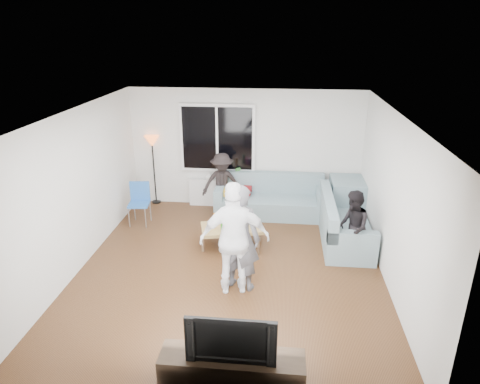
# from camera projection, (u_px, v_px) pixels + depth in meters

# --- Properties ---
(floor) EXTENTS (5.00, 5.50, 0.04)m
(floor) POSITION_uv_depth(u_px,v_px,m) (231.00, 269.00, 7.16)
(floor) COLOR #56351C
(floor) RESTS_ON ground
(ceiling) EXTENTS (5.00, 5.50, 0.04)m
(ceiling) POSITION_uv_depth(u_px,v_px,m) (229.00, 113.00, 6.20)
(ceiling) COLOR white
(ceiling) RESTS_ON ground
(wall_back) EXTENTS (5.00, 0.04, 2.60)m
(wall_back) POSITION_uv_depth(u_px,v_px,m) (245.00, 149.00, 9.25)
(wall_back) COLOR silver
(wall_back) RESTS_ON ground
(wall_front) EXTENTS (5.00, 0.04, 2.60)m
(wall_front) POSITION_uv_depth(u_px,v_px,m) (195.00, 303.00, 4.12)
(wall_front) COLOR silver
(wall_front) RESTS_ON ground
(wall_left) EXTENTS (0.04, 5.50, 2.60)m
(wall_left) POSITION_uv_depth(u_px,v_px,m) (76.00, 191.00, 6.92)
(wall_left) COLOR silver
(wall_left) RESTS_ON ground
(wall_right) EXTENTS (0.04, 5.50, 2.60)m
(wall_right) POSITION_uv_depth(u_px,v_px,m) (395.00, 203.00, 6.45)
(wall_right) COLOR silver
(wall_right) RESTS_ON ground
(window_frame) EXTENTS (1.62, 0.06, 1.47)m
(window_frame) POSITION_uv_depth(u_px,v_px,m) (217.00, 138.00, 9.14)
(window_frame) COLOR white
(window_frame) RESTS_ON wall_back
(window_glass) EXTENTS (1.50, 0.02, 1.35)m
(window_glass) POSITION_uv_depth(u_px,v_px,m) (217.00, 139.00, 9.10)
(window_glass) COLOR black
(window_glass) RESTS_ON window_frame
(window_mullion) EXTENTS (0.05, 0.03, 1.35)m
(window_mullion) POSITION_uv_depth(u_px,v_px,m) (217.00, 139.00, 9.09)
(window_mullion) COLOR white
(window_mullion) RESTS_ON window_frame
(radiator) EXTENTS (1.30, 0.12, 0.62)m
(radiator) POSITION_uv_depth(u_px,v_px,m) (218.00, 193.00, 9.55)
(radiator) COLOR silver
(radiator) RESTS_ON floor
(potted_plant) EXTENTS (0.18, 0.15, 0.32)m
(potted_plant) POSITION_uv_depth(u_px,v_px,m) (237.00, 174.00, 9.31)
(potted_plant) COLOR #33702D
(potted_plant) RESTS_ON radiator
(vase) EXTENTS (0.18, 0.18, 0.16)m
(vase) POSITION_uv_depth(u_px,v_px,m) (209.00, 176.00, 9.40)
(vase) COLOR white
(vase) RESTS_ON radiator
(sofa_back_section) EXTENTS (2.30, 0.85, 0.85)m
(sofa_back_section) POSITION_uv_depth(u_px,v_px,m) (270.00, 196.00, 9.05)
(sofa_back_section) COLOR gray
(sofa_back_section) RESTS_ON floor
(sofa_right_section) EXTENTS (2.00, 0.85, 0.85)m
(sofa_right_section) POSITION_uv_depth(u_px,v_px,m) (345.00, 219.00, 7.96)
(sofa_right_section) COLOR gray
(sofa_right_section) RESTS_ON floor
(sofa_corner) EXTENTS (0.85, 0.85, 0.85)m
(sofa_corner) POSITION_uv_depth(u_px,v_px,m) (351.00, 199.00, 8.89)
(sofa_corner) COLOR gray
(sofa_corner) RESTS_ON floor
(cushion_yellow) EXTENTS (0.39, 0.33, 0.14)m
(cushion_yellow) POSITION_uv_depth(u_px,v_px,m) (226.00, 191.00, 9.09)
(cushion_yellow) COLOR gold
(cushion_yellow) RESTS_ON sofa_back_section
(cushion_red) EXTENTS (0.38, 0.32, 0.13)m
(cushion_red) POSITION_uv_depth(u_px,v_px,m) (243.00, 190.00, 9.13)
(cushion_red) COLOR maroon
(cushion_red) RESTS_ON sofa_back_section
(coffee_table) EXTENTS (1.21, 0.85, 0.40)m
(coffee_table) POSITION_uv_depth(u_px,v_px,m) (232.00, 236.00, 7.81)
(coffee_table) COLOR tan
(coffee_table) RESTS_ON floor
(pitcher) EXTENTS (0.17, 0.17, 0.17)m
(pitcher) POSITION_uv_depth(u_px,v_px,m) (230.00, 223.00, 7.68)
(pitcher) COLOR maroon
(pitcher) RESTS_ON coffee_table
(side_chair) EXTENTS (0.44, 0.44, 0.86)m
(side_chair) POSITION_uv_depth(u_px,v_px,m) (139.00, 204.00, 8.61)
(side_chair) COLOR #2860B1
(side_chair) RESTS_ON floor
(floor_lamp) EXTENTS (0.32, 0.32, 1.56)m
(floor_lamp) POSITION_uv_depth(u_px,v_px,m) (154.00, 170.00, 9.55)
(floor_lamp) COLOR orange
(floor_lamp) RESTS_ON floor
(player_left) EXTENTS (0.71, 0.57, 1.70)m
(player_left) POSITION_uv_depth(u_px,v_px,m) (240.00, 238.00, 6.36)
(player_left) COLOR #47474C
(player_left) RESTS_ON floor
(player_right) EXTENTS (1.09, 0.60, 1.76)m
(player_right) POSITION_uv_depth(u_px,v_px,m) (235.00, 239.00, 6.26)
(player_right) COLOR white
(player_right) RESTS_ON floor
(spectator_right) EXTENTS (0.51, 0.64, 1.27)m
(spectator_right) POSITION_uv_depth(u_px,v_px,m) (352.00, 227.00, 7.18)
(spectator_right) COLOR black
(spectator_right) RESTS_ON floor
(spectator_back) EXTENTS (0.95, 0.69, 1.33)m
(spectator_back) POSITION_uv_depth(u_px,v_px,m) (222.00, 183.00, 9.09)
(spectator_back) COLOR black
(spectator_back) RESTS_ON floor
(tv_console) EXTENTS (1.60, 0.40, 0.44)m
(tv_console) POSITION_uv_depth(u_px,v_px,m) (232.00, 372.00, 4.73)
(tv_console) COLOR #332519
(tv_console) RESTS_ON floor
(television) EXTENTS (0.97, 0.13, 0.56)m
(television) POSITION_uv_depth(u_px,v_px,m) (232.00, 335.00, 4.55)
(television) COLOR black
(television) RESTS_ON tv_console
(bottle_c) EXTENTS (0.07, 0.07, 0.20)m
(bottle_c) POSITION_uv_depth(u_px,v_px,m) (237.00, 218.00, 7.84)
(bottle_c) COLOR black
(bottle_c) RESTS_ON coffee_table
(bottle_a) EXTENTS (0.07, 0.07, 0.20)m
(bottle_a) POSITION_uv_depth(u_px,v_px,m) (215.00, 219.00, 7.82)
(bottle_a) COLOR orange
(bottle_a) RESTS_ON coffee_table
(bottle_d) EXTENTS (0.07, 0.07, 0.26)m
(bottle_d) POSITION_uv_depth(u_px,v_px,m) (242.00, 223.00, 7.57)
(bottle_d) COLOR orange
(bottle_d) RESTS_ON coffee_table
(bottle_e) EXTENTS (0.07, 0.07, 0.22)m
(bottle_e) POSITION_uv_depth(u_px,v_px,m) (252.00, 220.00, 7.75)
(bottle_e) COLOR black
(bottle_e) RESTS_ON coffee_table
(bottle_b) EXTENTS (0.08, 0.08, 0.24)m
(bottle_b) POSITION_uv_depth(u_px,v_px,m) (223.00, 223.00, 7.59)
(bottle_b) COLOR #208418
(bottle_b) RESTS_ON coffee_table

